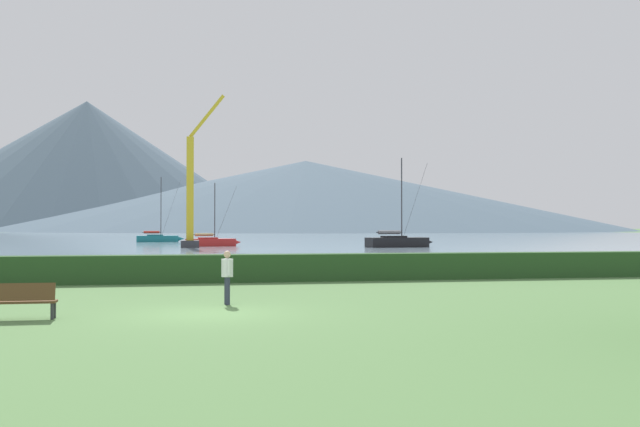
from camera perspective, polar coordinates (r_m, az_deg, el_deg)
ground_plane at (r=19.89m, az=-8.91°, el=-7.97°), size 1000.00×1000.00×0.00m
harbor_water at (r=156.75m, az=-10.38°, el=-1.87°), size 320.00×246.00×0.00m
hedge_line at (r=30.79m, az=-9.51°, el=-4.39°), size 80.00×1.20×1.18m
sailboat_slip_1 at (r=85.00m, az=-8.73°, el=-2.25°), size 6.71×3.12×7.53m
sailboat_slip_2 at (r=80.80m, az=6.28°, el=-2.23°), size 8.21×3.38×10.15m
sailboat_slip_3 at (r=109.00m, az=-12.90°, el=-1.94°), size 7.10×2.59×9.75m
park_bench_under_tree at (r=19.87m, az=-22.72°, el=-6.37°), size 1.58×0.49×0.95m
person_standing_walker at (r=22.00m, az=-7.47°, el=-4.75°), size 0.36×0.57×1.65m
dock_crane at (r=80.27m, az=-10.32°, el=1.14°), size 4.82×2.00×17.21m
distant_hill_west_ridge at (r=419.09m, az=-18.27°, el=3.68°), size 220.24×220.24×72.51m
distant_hill_central_peak at (r=396.66m, az=-1.16°, el=1.46°), size 343.14×343.14×38.89m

